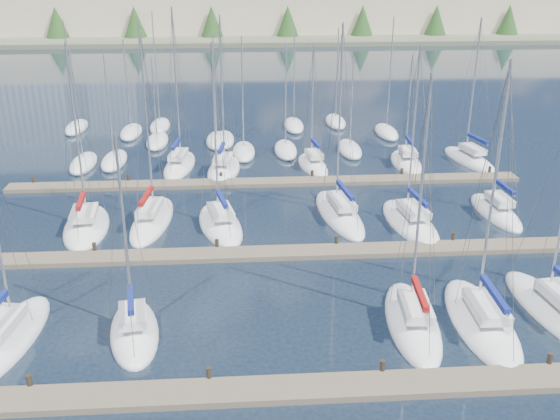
{
  "coord_description": "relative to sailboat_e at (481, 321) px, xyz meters",
  "views": [
    {
      "loc": [
        -2.39,
        -20.79,
        18.04
      ],
      "look_at": [
        0.0,
        14.0,
        4.0
      ],
      "focal_mm": 40.0,
      "sensor_mm": 36.0,
      "label": 1
    }
  ],
  "objects": [
    {
      "name": "sailboat_m",
      "position": [
        6.8,
        15.05,
        -0.0
      ],
      "size": [
        2.69,
        7.7,
        10.84
      ],
      "rotation": [
        0.0,
        0.0,
        0.04
      ],
      "color": "white",
      "rests_on": "ground"
    },
    {
      "name": "sailboat_b",
      "position": [
        -24.57,
        0.05,
        -0.01
      ],
      "size": [
        3.58,
        8.77,
        11.83
      ],
      "rotation": [
        0.0,
        0.0,
        -0.11
      ],
      "color": "white",
      "rests_on": "ground"
    },
    {
      "name": "ground",
      "position": [
        -10.25,
        53.07,
        -0.18
      ],
      "size": [
        400.0,
        400.0,
        0.0
      ],
      "primitive_type": "plane",
      "color": "#192432",
      "rests_on": "ground"
    },
    {
      "name": "sailboat_i",
      "position": [
        -19.15,
        15.19,
        0.01
      ],
      "size": [
        3.45,
        9.39,
        14.88
      ],
      "rotation": [
        0.0,
        0.0,
        -0.09
      ],
      "color": "white",
      "rests_on": "ground"
    },
    {
      "name": "dock_mid",
      "position": [
        -10.25,
        9.08,
        -0.03
      ],
      "size": [
        44.0,
        1.93,
        1.1
      ],
      "color": "#6B5E4C",
      "rests_on": "ground"
    },
    {
      "name": "sailboat_r",
      "position": [
        9.45,
        28.22,
        0.01
      ],
      "size": [
        3.98,
        8.88,
        14.0
      ],
      "rotation": [
        0.0,
        0.0,
        0.18
      ],
      "color": "white",
      "rests_on": "ground"
    },
    {
      "name": "sailboat_e",
      "position": [
        0.0,
        0.0,
        0.0
      ],
      "size": [
        3.36,
        9.36,
        14.52
      ],
      "rotation": [
        0.0,
        0.0,
        -0.04
      ],
      "color": "white",
      "rests_on": "ground"
    },
    {
      "name": "sailboat_d",
      "position": [
        -3.67,
        0.19,
        0.0
      ],
      "size": [
        3.37,
        8.72,
        13.91
      ],
      "rotation": [
        0.0,
        0.0,
        -0.08
      ],
      "color": "white",
      "rests_on": "ground"
    },
    {
      "name": "sailboat_f",
      "position": [
        4.4,
        0.68,
        -0.0
      ],
      "size": [
        3.67,
        9.81,
        13.56
      ],
      "rotation": [
        0.0,
        0.0,
        0.1
      ],
      "color": "white",
      "rests_on": "ground"
    },
    {
      "name": "dock_far",
      "position": [
        -10.25,
        23.08,
        -0.03
      ],
      "size": [
        44.0,
        1.93,
        1.1
      ],
      "color": "#6B5E4C",
      "rests_on": "ground"
    },
    {
      "name": "shoreline",
      "position": [
        -23.54,
        142.84,
        7.26
      ],
      "size": [
        400.0,
        60.0,
        38.0
      ],
      "color": "#666B51",
      "rests_on": "ground"
    },
    {
      "name": "sailboat_o",
      "position": [
        -14.06,
        26.81,
        0.01
      ],
      "size": [
        3.73,
        8.0,
        14.46
      ],
      "rotation": [
        0.0,
        0.0,
        -0.12
      ],
      "color": "white",
      "rests_on": "ground"
    },
    {
      "name": "sailboat_h",
      "position": [
        -23.75,
        14.38,
        -0.0
      ],
      "size": [
        3.91,
        8.49,
        13.77
      ],
      "rotation": [
        0.0,
        0.0,
        0.1
      ],
      "color": "white",
      "rests_on": "ground"
    },
    {
      "name": "distant_boats",
      "position": [
        -14.59,
        36.83,
        0.11
      ],
      "size": [
        36.93,
        20.75,
        13.3
      ],
      "color": "#9EA0A5",
      "rests_on": "ground"
    },
    {
      "name": "sailboat_k",
      "position": [
        -5.17,
        15.5,
        0.01
      ],
      "size": [
        3.81,
        10.11,
        14.77
      ],
      "rotation": [
        0.0,
        0.0,
        0.12
      ],
      "color": "white",
      "rests_on": "ground"
    },
    {
      "name": "sailboat_l",
      "position": [
        -0.25,
        13.51,
        -0.01
      ],
      "size": [
        3.73,
        9.2,
        13.49
      ],
      "rotation": [
        0.0,
        0.0,
        0.09
      ],
      "color": "white",
      "rests_on": "ground"
    },
    {
      "name": "sailboat_p",
      "position": [
        -5.75,
        27.55,
        0.01
      ],
      "size": [
        3.17,
        7.13,
        11.96
      ],
      "rotation": [
        0.0,
        0.0,
        0.13
      ],
      "color": "white",
      "rests_on": "ground"
    },
    {
      "name": "sailboat_q",
      "position": [
        3.19,
        27.9,
        -0.01
      ],
      "size": [
        2.99,
        7.48,
        10.89
      ],
      "rotation": [
        0.0,
        0.0,
        -0.06
      ],
      "color": "white",
      "rests_on": "ground"
    },
    {
      "name": "sailboat_c",
      "position": [
        -18.27,
        0.26,
        0.0
      ],
      "size": [
        3.52,
        6.93,
        11.37
      ],
      "rotation": [
        0.0,
        0.0,
        0.16
      ],
      "color": "white",
      "rests_on": "ground"
    },
    {
      "name": "sailboat_j",
      "position": [
        -14.12,
        14.1,
        0.0
      ],
      "size": [
        4.44,
        8.58,
        13.72
      ],
      "rotation": [
        0.0,
        0.0,
        0.2
      ],
      "color": "white",
      "rests_on": "ground"
    },
    {
      "name": "sailboat_n",
      "position": [
        -18.19,
        28.39,
        0.02
      ],
      "size": [
        3.43,
        8.62,
        15.05
      ],
      "rotation": [
        0.0,
        0.0,
        -0.11
      ],
      "color": "white",
      "rests_on": "ground"
    },
    {
      "name": "dock_near",
      "position": [
        -10.25,
        -4.92,
        -0.03
      ],
      "size": [
        44.0,
        1.93,
        1.1
      ],
      "color": "#6B5E4C",
      "rests_on": "ground"
    }
  ]
}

